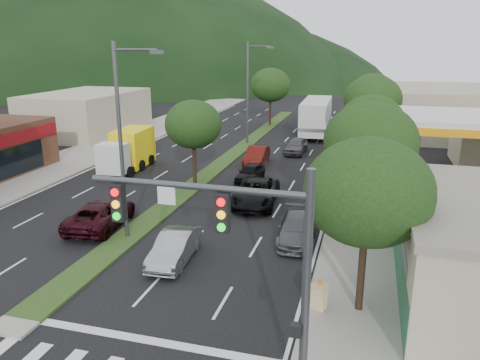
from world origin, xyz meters
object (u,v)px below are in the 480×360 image
(streetlight_mid, at_px, (250,88))
(suv_maroon, at_px, (101,214))
(tree_r_d, at_px, (373,100))
(streetlight_near, at_px, (124,134))
(sedan_silver, at_px, (175,247))
(tree_med_near, at_px, (193,124))
(car_queue_d, at_px, (256,193))
(tree_r_c, at_px, (371,123))
(car_queue_e, at_px, (296,146))
(car_queue_a, at_px, (250,173))
(a_frame_sign, at_px, (318,295))
(tree_r_a, at_px, (368,192))
(car_queue_c, at_px, (257,156))
(tree_med_far, at_px, (270,85))
(car_queue_b, at_px, (297,229))
(motorhome, at_px, (316,116))
(tree_r_e, at_px, (373,92))
(traffic_signal, at_px, (247,252))
(box_truck, at_px, (129,151))
(tree_r_b, at_px, (371,142))

(streetlight_mid, height_order, suv_maroon, streetlight_mid)
(tree_r_d, xyz_separation_m, streetlight_near, (-11.79, -22.00, 0.40))
(sedan_silver, bearing_deg, tree_med_near, 102.88)
(tree_r_d, height_order, car_queue_d, tree_r_d)
(tree_r_c, distance_m, car_queue_e, 12.66)
(tree_r_d, bearing_deg, car_queue_a, -130.17)
(tree_med_near, relative_size, streetlight_near, 0.60)
(sedan_silver, bearing_deg, suv_maroon, 149.43)
(tree_r_d, height_order, sedan_silver, tree_r_d)
(streetlight_near, relative_size, a_frame_sign, 7.37)
(tree_r_a, height_order, car_queue_a, tree_r_a)
(tree_r_a, relative_size, car_queue_c, 1.47)
(tree_r_c, height_order, streetlight_mid, streetlight_mid)
(tree_med_far, distance_m, streetlight_mid, 11.02)
(suv_maroon, xyz_separation_m, car_queue_d, (7.41, 6.02, 0.03))
(car_queue_b, bearing_deg, car_queue_c, 105.29)
(tree_r_d, relative_size, motorhome, 0.71)
(streetlight_near, bearing_deg, sedan_silver, -29.09)
(tree_r_e, distance_m, car_queue_e, 12.60)
(motorhome, bearing_deg, tree_r_e, -0.54)
(car_queue_b, height_order, a_frame_sign, a_frame_sign)
(tree_r_c, height_order, a_frame_sign, tree_r_c)
(tree_med_far, distance_m, car_queue_b, 35.29)
(tree_r_c, bearing_deg, a_frame_sign, -95.20)
(traffic_signal, bearing_deg, tree_r_a, 61.80)
(traffic_signal, height_order, sedan_silver, traffic_signal)
(car_queue_b, bearing_deg, car_queue_d, 118.62)
(car_queue_a, xyz_separation_m, motorhome, (2.50, 19.80, 1.41))
(sedan_silver, relative_size, car_queue_c, 0.94)
(tree_r_c, distance_m, sedan_silver, 16.73)
(streetlight_mid, bearing_deg, motorhome, 49.29)
(car_queue_a, distance_m, a_frame_sign, 17.92)
(tree_med_far, height_order, streetlight_mid, streetlight_mid)
(tree_r_a, height_order, tree_r_d, tree_r_d)
(tree_r_d, relative_size, tree_med_near, 1.19)
(car_queue_b, bearing_deg, sedan_silver, -148.48)
(tree_med_far, distance_m, car_queue_d, 29.71)
(car_queue_d, xyz_separation_m, motorhome, (0.86, 24.80, 1.28))
(suv_maroon, relative_size, box_truck, 0.82)
(car_queue_b, distance_m, car_queue_d, 6.05)
(traffic_signal, height_order, car_queue_a, traffic_signal)
(streetlight_mid, xyz_separation_m, car_queue_c, (2.70, -7.93, -4.84))
(streetlight_near, relative_size, car_queue_b, 2.18)
(tree_r_a, relative_size, tree_r_b, 0.96)
(streetlight_near, xyz_separation_m, car_queue_c, (2.70, 17.07, -4.84))
(car_queue_d, bearing_deg, traffic_signal, -81.71)
(car_queue_d, relative_size, a_frame_sign, 4.10)
(suv_maroon, bearing_deg, car_queue_a, -124.18)
(sedan_silver, bearing_deg, car_queue_d, 75.34)
(car_queue_b, height_order, box_truck, box_truck)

